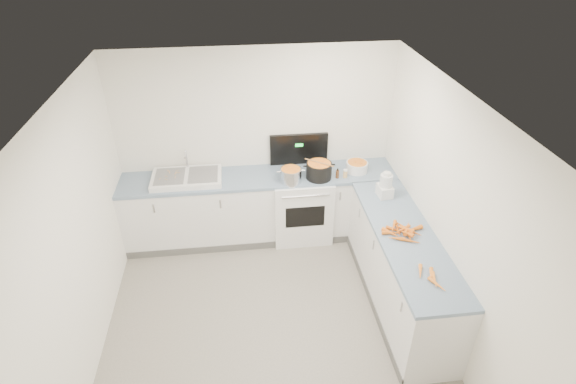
{
  "coord_description": "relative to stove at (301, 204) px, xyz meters",
  "views": [
    {
      "loc": [
        -0.23,
        -3.25,
        3.81
      ],
      "look_at": [
        0.3,
        1.1,
        1.05
      ],
      "focal_mm": 28.0,
      "sensor_mm": 36.0,
      "label": 1
    }
  ],
  "objects": [
    {
      "name": "food_processor",
      "position": [
        0.89,
        -0.63,
        0.6
      ],
      "size": [
        0.17,
        0.2,
        0.32
      ],
      "color": "white",
      "rests_on": "counter_right"
    },
    {
      "name": "ceiling",
      "position": [
        -0.55,
        -1.69,
        2.03
      ],
      "size": [
        3.5,
        4.0,
        0.0
      ],
      "primitive_type": null,
      "rotation": [
        3.14,
        0.0,
        0.0
      ],
      "color": "white",
      "rests_on": "ground"
    },
    {
      "name": "wall_back",
      "position": [
        -0.55,
        0.31,
        0.78
      ],
      "size": [
        3.5,
        0.0,
        2.5
      ],
      "primitive_type": null,
      "rotation": [
        1.57,
        0.0,
        0.0
      ],
      "color": "white",
      "rests_on": "ground"
    },
    {
      "name": "black_pot",
      "position": [
        0.2,
        -0.12,
        0.56
      ],
      "size": [
        0.35,
        0.35,
        0.23
      ],
      "primitive_type": "cylinder",
      "rotation": [
        0.0,
        0.0,
        0.12
      ],
      "color": "black",
      "rests_on": "stove"
    },
    {
      "name": "wall_right",
      "position": [
        1.2,
        -1.69,
        0.78
      ],
      "size": [
        0.0,
        4.0,
        2.5
      ],
      "primitive_type": null,
      "rotation": [
        1.57,
        0.0,
        -1.57
      ],
      "color": "white",
      "rests_on": "ground"
    },
    {
      "name": "peeled_carrots",
      "position": [
        0.89,
        -2.06,
        0.49
      ],
      "size": [
        0.2,
        0.37,
        0.04
      ],
      "color": "orange",
      "rests_on": "counter_right"
    },
    {
      "name": "stove",
      "position": [
        0.0,
        0.0,
        0.0
      ],
      "size": [
        0.76,
        0.65,
        1.36
      ],
      "color": "white",
      "rests_on": "ground"
    },
    {
      "name": "extract_bottle",
      "position": [
        0.43,
        -0.15,
        0.52
      ],
      "size": [
        0.04,
        0.04,
        0.11
      ],
      "primitive_type": "cylinder",
      "color": "#593319",
      "rests_on": "counter_back"
    },
    {
      "name": "counter_back",
      "position": [
        -0.55,
        0.01,
        -0.0
      ],
      "size": [
        3.5,
        0.62,
        0.94
      ],
      "color": "white",
      "rests_on": "ground"
    },
    {
      "name": "sink",
      "position": [
        -1.45,
        0.02,
        0.5
      ],
      "size": [
        0.86,
        0.52,
        0.31
      ],
      "color": "white",
      "rests_on": "counter_back"
    },
    {
      "name": "carrot_pile",
      "position": [
        0.86,
        -1.37,
        0.5
      ],
      "size": [
        0.46,
        0.4,
        0.09
      ],
      "color": "orange",
      "rests_on": "counter_right"
    },
    {
      "name": "steel_pot",
      "position": [
        -0.16,
        -0.17,
        0.54
      ],
      "size": [
        0.34,
        0.34,
        0.2
      ],
      "primitive_type": "cylinder",
      "rotation": [
        0.0,
        0.0,
        -0.31
      ],
      "color": "silver",
      "rests_on": "stove"
    },
    {
      "name": "mixing_bowl",
      "position": [
        0.71,
        -0.01,
        0.53
      ],
      "size": [
        0.35,
        0.35,
        0.13
      ],
      "primitive_type": "cylinder",
      "rotation": [
        0.0,
        0.0,
        0.29
      ],
      "color": "white",
      "rests_on": "counter_back"
    },
    {
      "name": "wall_left",
      "position": [
        -2.3,
        -1.69,
        0.78
      ],
      "size": [
        0.0,
        4.0,
        2.5
      ],
      "primitive_type": null,
      "rotation": [
        1.57,
        0.0,
        1.57
      ],
      "color": "white",
      "rests_on": "ground"
    },
    {
      "name": "spice_jar",
      "position": [
        0.53,
        -0.15,
        0.51
      ],
      "size": [
        0.05,
        0.05,
        0.09
      ],
      "primitive_type": "cylinder",
      "color": "#E5B266",
      "rests_on": "counter_back"
    },
    {
      "name": "wooden_spoon",
      "position": [
        0.2,
        -0.12,
        0.68
      ],
      "size": [
        0.33,
        0.26,
        0.02
      ],
      "primitive_type": "cylinder",
      "rotation": [
        1.57,
        0.0,
        0.92
      ],
      "color": "#AD7A47",
      "rests_on": "black_pot"
    },
    {
      "name": "peelings",
      "position": [
        -1.64,
        0.04,
        0.54
      ],
      "size": [
        0.24,
        0.31,
        0.01
      ],
      "color": "tan",
      "rests_on": "sink"
    },
    {
      "name": "floor",
      "position": [
        -0.55,
        -1.69,
        -0.47
      ],
      "size": [
        3.5,
        4.0,
        0.0
      ],
      "primitive_type": null,
      "color": "gray",
      "rests_on": "ground"
    },
    {
      "name": "counter_right",
      "position": [
        0.9,
        -1.39,
        -0.0
      ],
      "size": [
        0.62,
        2.2,
        0.94
      ],
      "color": "white",
      "rests_on": "ground"
    }
  ]
}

